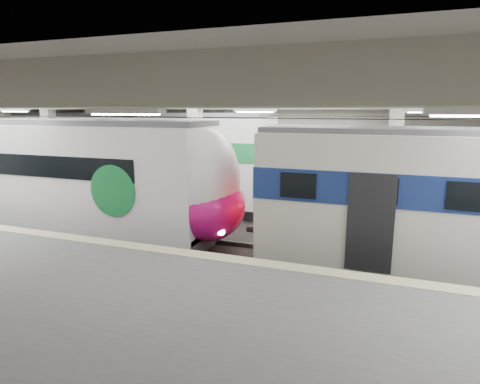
% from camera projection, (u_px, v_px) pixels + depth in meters
% --- Properties ---
extents(station_hall, '(36.00, 24.00, 5.75)m').
position_uv_depth(station_hall, '(216.00, 169.00, 11.89)').
color(station_hall, black).
rests_on(station_hall, ground).
extents(modern_emu, '(14.33, 2.96, 4.60)m').
position_uv_depth(modern_emu, '(87.00, 180.00, 15.82)').
color(modern_emu, white).
rests_on(modern_emu, ground).
extents(far_train, '(15.27, 3.35, 4.81)m').
position_uv_depth(far_train, '(132.00, 157.00, 21.40)').
color(far_train, white).
rests_on(far_train, ground).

